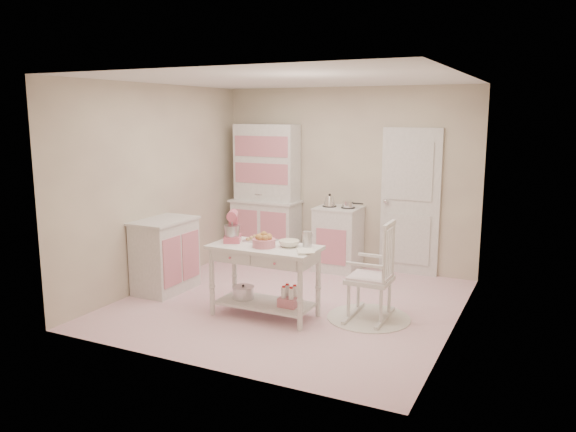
{
  "coord_description": "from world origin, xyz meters",
  "views": [
    {
      "loc": [
        2.78,
        -5.76,
        2.23
      ],
      "look_at": [
        -0.02,
        0.0,
        1.05
      ],
      "focal_mm": 35.0,
      "sensor_mm": 36.0,
      "label": 1
    }
  ],
  "objects_px": {
    "base_cabinet": "(165,255)",
    "bread_basket": "(264,243)",
    "work_table": "(265,281)",
    "stand_mixer": "(232,227)",
    "rocking_chair": "(370,270)",
    "hutch": "(266,193)",
    "stove": "(338,239)"
  },
  "relations": [
    {
      "from": "stove",
      "to": "stand_mixer",
      "type": "bearing_deg",
      "value": -102.99
    },
    {
      "from": "stove",
      "to": "base_cabinet",
      "type": "relative_size",
      "value": 1.0
    },
    {
      "from": "rocking_chair",
      "to": "stand_mixer",
      "type": "bearing_deg",
      "value": -165.98
    },
    {
      "from": "stand_mixer",
      "to": "bread_basket",
      "type": "xyz_separation_m",
      "value": [
        0.44,
        -0.07,
        -0.12
      ]
    },
    {
      "from": "hutch",
      "to": "base_cabinet",
      "type": "relative_size",
      "value": 2.26
    },
    {
      "from": "bread_basket",
      "to": "stove",
      "type": "bearing_deg",
      "value": 88.9
    },
    {
      "from": "stove",
      "to": "base_cabinet",
      "type": "xyz_separation_m",
      "value": [
        -1.63,
        -1.86,
        0.0
      ]
    },
    {
      "from": "stove",
      "to": "rocking_chair",
      "type": "height_order",
      "value": "rocking_chair"
    },
    {
      "from": "rocking_chair",
      "to": "hutch",
      "type": "bearing_deg",
      "value": 140.92
    },
    {
      "from": "base_cabinet",
      "to": "stand_mixer",
      "type": "distance_m",
      "value": 1.27
    },
    {
      "from": "work_table",
      "to": "bread_basket",
      "type": "xyz_separation_m",
      "value": [
        0.02,
        -0.05,
        0.45
      ]
    },
    {
      "from": "hutch",
      "to": "rocking_chair",
      "type": "distance_m",
      "value": 2.86
    },
    {
      "from": "rocking_chair",
      "to": "work_table",
      "type": "distance_m",
      "value": 1.16
    },
    {
      "from": "work_table",
      "to": "stand_mixer",
      "type": "distance_m",
      "value": 0.71
    },
    {
      "from": "base_cabinet",
      "to": "work_table",
      "type": "distance_m",
      "value": 1.58
    },
    {
      "from": "hutch",
      "to": "stove",
      "type": "xyz_separation_m",
      "value": [
        1.2,
        -0.05,
        -0.58
      ]
    },
    {
      "from": "rocking_chair",
      "to": "stand_mixer",
      "type": "height_order",
      "value": "stand_mixer"
    },
    {
      "from": "hutch",
      "to": "base_cabinet",
      "type": "xyz_separation_m",
      "value": [
        -0.43,
        -1.91,
        -0.58
      ]
    },
    {
      "from": "hutch",
      "to": "stand_mixer",
      "type": "height_order",
      "value": "hutch"
    },
    {
      "from": "stove",
      "to": "base_cabinet",
      "type": "bearing_deg",
      "value": -131.14
    },
    {
      "from": "hutch",
      "to": "base_cabinet",
      "type": "height_order",
      "value": "hutch"
    },
    {
      "from": "base_cabinet",
      "to": "bread_basket",
      "type": "bearing_deg",
      "value": -10.61
    },
    {
      "from": "hutch",
      "to": "bread_basket",
      "type": "height_order",
      "value": "hutch"
    },
    {
      "from": "hutch",
      "to": "rocking_chair",
      "type": "relative_size",
      "value": 1.89
    },
    {
      "from": "hutch",
      "to": "rocking_chair",
      "type": "height_order",
      "value": "hutch"
    },
    {
      "from": "base_cabinet",
      "to": "stand_mixer",
      "type": "relative_size",
      "value": 2.71
    },
    {
      "from": "work_table",
      "to": "hutch",
      "type": "bearing_deg",
      "value": 117.83
    },
    {
      "from": "hutch",
      "to": "work_table",
      "type": "xyz_separation_m",
      "value": [
        1.14,
        -2.16,
        -0.64
      ]
    },
    {
      "from": "stove",
      "to": "rocking_chair",
      "type": "xyz_separation_m",
      "value": [
        1.01,
        -1.69,
        0.09
      ]
    },
    {
      "from": "stove",
      "to": "stand_mixer",
      "type": "relative_size",
      "value": 2.71
    },
    {
      "from": "stove",
      "to": "bread_basket",
      "type": "height_order",
      "value": "stove"
    },
    {
      "from": "work_table",
      "to": "bread_basket",
      "type": "distance_m",
      "value": 0.45
    }
  ]
}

